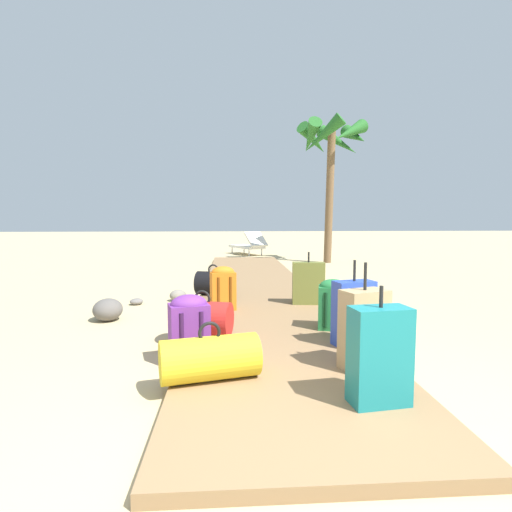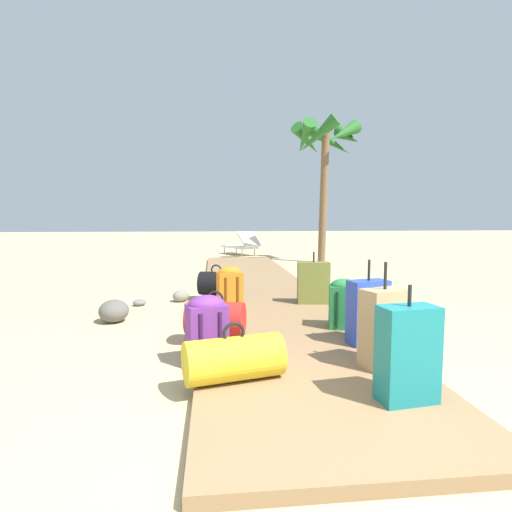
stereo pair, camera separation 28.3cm
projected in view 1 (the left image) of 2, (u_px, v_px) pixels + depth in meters
name	position (u px, v px, depth m)	size (l,w,h in m)	color
ground_plane	(261.00, 304.00, 5.80)	(60.00, 60.00, 0.00)	tan
boardwalk	(256.00, 289.00, 6.80)	(1.73, 10.14, 0.08)	olive
suitcase_blue	(354.00, 313.00, 3.68)	(0.40, 0.27, 0.78)	#2847B7
suitcase_teal	(379.00, 356.00, 2.51)	(0.39, 0.25, 0.74)	#197A7F
backpack_green	(333.00, 303.00, 4.23)	(0.35, 0.31, 0.52)	#237538
duffel_bag_yellow	(210.00, 358.00, 2.90)	(0.75, 0.47, 0.43)	gold
suitcase_olive	(308.00, 283.00, 5.44)	(0.44, 0.23, 0.70)	olive
duffel_bag_black	(213.00, 283.00, 6.10)	(0.57, 0.47, 0.46)	black
duffel_bag_red	(203.00, 318.00, 3.99)	(0.62, 0.47, 0.45)	red
backpack_purple	(189.00, 323.00, 3.42)	(0.38, 0.32, 0.51)	#6B2D84
backpack_orange	(223.00, 287.00, 5.08)	(0.34, 0.25, 0.55)	orange
suitcase_tan	(364.00, 329.00, 3.11)	(0.39, 0.31, 0.82)	tan
palm_tree_far_right	(332.00, 145.00, 10.72)	(1.89, 2.00, 3.82)	brown
lounge_chair	(249.00, 245.00, 13.44)	(1.27, 1.66, 0.77)	white
rock_left_mid	(178.00, 295.00, 6.03)	(0.24, 0.21, 0.17)	gray
rock_left_far	(137.00, 302.00, 5.78)	(0.16, 0.19, 0.09)	slate
rock_right_near	(314.00, 266.00, 9.77)	(0.23, 0.21, 0.12)	gray
rock_left_near	(108.00, 310.00, 4.88)	(0.37, 0.34, 0.27)	#5B5651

